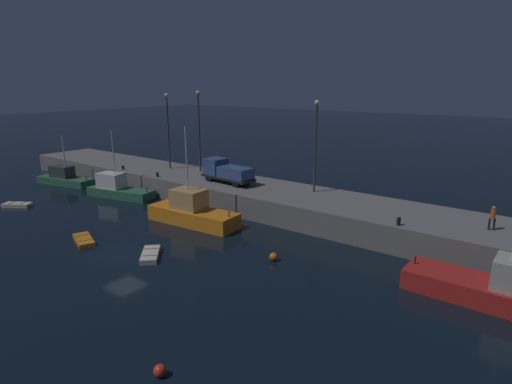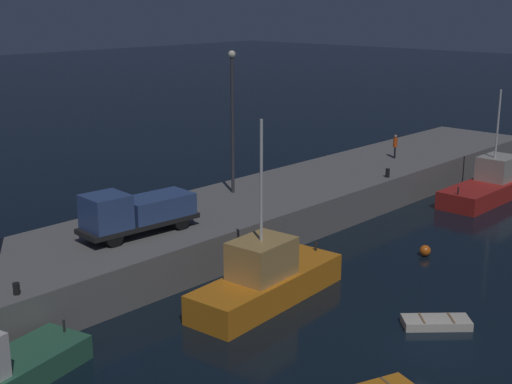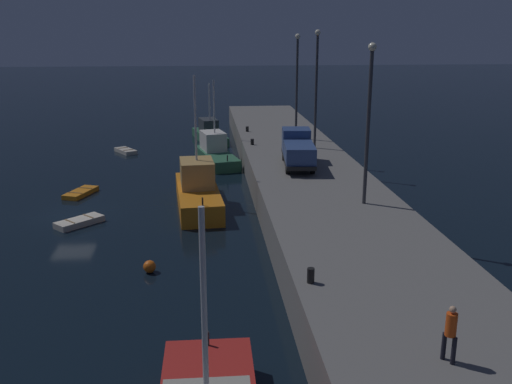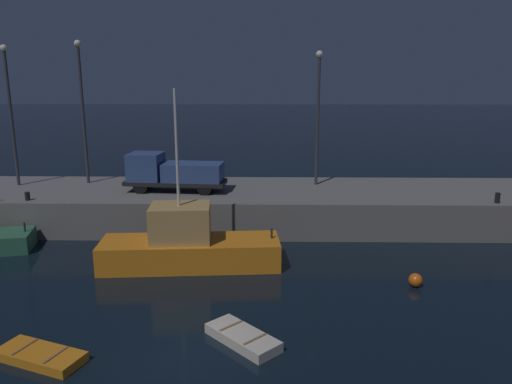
# 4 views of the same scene
# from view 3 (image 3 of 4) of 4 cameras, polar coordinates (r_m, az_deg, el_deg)

# --- Properties ---
(ground_plane) EXTENTS (320.00, 320.00, 0.00)m
(ground_plane) POSITION_cam_3_polar(r_m,az_deg,el_deg) (37.68, -18.28, -2.25)
(ground_plane) COLOR black
(pier_quay) EXTENTS (72.27, 7.75, 2.17)m
(pier_quay) POSITION_cam_3_polar(r_m,az_deg,el_deg) (37.06, 5.93, -0.06)
(pier_quay) COLOR slate
(pier_quay) RESTS_ON ground
(fishing_trawler_red) EXTENTS (8.87, 3.28, 8.60)m
(fishing_trawler_red) POSITION_cam_3_polar(r_m,az_deg,el_deg) (37.41, -5.92, 0.10)
(fishing_trawler_red) COLOR orange
(fishing_trawler_red) RESTS_ON ground
(fishing_boat_white) EXTENTS (8.03, 3.86, 6.06)m
(fishing_boat_white) POSITION_cam_3_polar(r_m,az_deg,el_deg) (60.47, -4.75, 5.95)
(fishing_boat_white) COLOR #2D6647
(fishing_boat_white) RESTS_ON ground
(fishing_boat_orange) EXTENTS (8.17, 3.95, 7.23)m
(fishing_boat_orange) POSITION_cam_3_polar(r_m,az_deg,el_deg) (50.21, -4.13, 4.07)
(fishing_boat_orange) COLOR #2D6647
(fishing_boat_orange) RESTS_ON ground
(dinghy_orange_near) EXTENTS (3.21, 2.16, 0.36)m
(dinghy_orange_near) POSITION_cam_3_polar(r_m,az_deg,el_deg) (42.07, -17.34, -0.07)
(dinghy_orange_near) COLOR orange
(dinghy_orange_near) RESTS_ON ground
(rowboat_white_mid) EXTENTS (2.82, 2.86, 0.41)m
(rowboat_white_mid) POSITION_cam_3_polar(r_m,az_deg,el_deg) (35.64, -17.47, -2.90)
(rowboat_white_mid) COLOR beige
(rowboat_white_mid) RESTS_ON ground
(dinghy_red_small) EXTENTS (2.96, 2.45, 0.39)m
(dinghy_red_small) POSITION_cam_3_polar(r_m,az_deg,el_deg) (55.70, -13.07, 4.09)
(dinghy_red_small) COLOR beige
(dinghy_red_small) RESTS_ON ground
(mooring_buoy_mid) EXTENTS (0.61, 0.61, 0.61)m
(mooring_buoy_mid) POSITION_cam_3_polar(r_m,az_deg,el_deg) (27.93, -10.74, -7.43)
(mooring_buoy_mid) COLOR orange
(mooring_buoy_mid) RESTS_ON ground
(lamp_post_west) EXTENTS (0.44, 0.44, 8.91)m
(lamp_post_west) POSITION_cam_3_polar(r_m,az_deg,el_deg) (49.29, 4.17, 11.34)
(lamp_post_west) COLOR #38383D
(lamp_post_west) RESTS_ON pier_quay
(lamp_post_east) EXTENTS (0.44, 0.44, 9.24)m
(lamp_post_east) POSITION_cam_3_polar(r_m,az_deg,el_deg) (45.18, 6.14, 11.08)
(lamp_post_east) COLOR #38383D
(lamp_post_east) RESTS_ON pier_quay
(lamp_post_central) EXTENTS (0.44, 0.44, 8.56)m
(lamp_post_central) POSITION_cam_3_polar(r_m,az_deg,el_deg) (30.41, 11.36, 7.84)
(lamp_post_central) COLOR #38383D
(lamp_post_central) RESTS_ON pier_quay
(utility_truck) EXTENTS (6.33, 2.47, 2.37)m
(utility_truck) POSITION_cam_3_polar(r_m,az_deg,el_deg) (39.32, 4.26, 4.34)
(utility_truck) COLOR black
(utility_truck) RESTS_ON pier_quay
(dockworker) EXTENTS (0.44, 0.44, 1.74)m
(dockworker) POSITION_cam_3_polar(r_m,az_deg,el_deg) (17.21, 19.12, -13.11)
(dockworker) COLOR black
(dockworker) RESTS_ON pier_quay
(bollard_west) EXTENTS (0.28, 0.28, 0.59)m
(bollard_west) POSITION_cam_3_polar(r_m,az_deg,el_deg) (21.40, 5.57, -8.42)
(bollard_west) COLOR black
(bollard_west) RESTS_ON pier_quay
(bollard_central) EXTENTS (0.28, 0.28, 0.48)m
(bollard_central) POSITION_cam_3_polar(r_m,az_deg,el_deg) (46.95, -0.38, 5.11)
(bollard_central) COLOR black
(bollard_central) RESTS_ON pier_quay
(bollard_east) EXTENTS (0.28, 0.28, 0.48)m
(bollard_east) POSITION_cam_3_polar(r_m,az_deg,el_deg) (53.19, -0.89, 6.39)
(bollard_east) COLOR black
(bollard_east) RESTS_ON pier_quay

